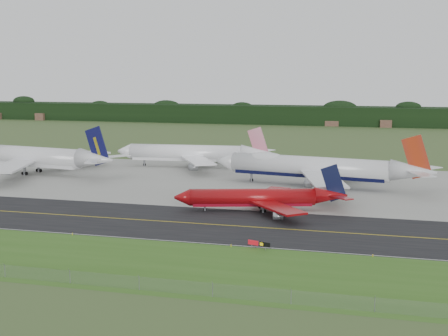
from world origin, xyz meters
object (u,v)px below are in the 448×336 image
jet_star_tail (194,154)px  taxiway_sign (259,244)px  jet_navy_gold (31,157)px  jet_ba_747 (316,168)px  jet_red_737 (262,198)px

jet_star_tail → taxiway_sign: size_ratio=12.34×
jet_navy_gold → taxiway_sign: (92.68, -69.96, -4.50)m
jet_navy_gold → jet_star_tail: size_ratio=1.16×
jet_navy_gold → jet_ba_747: bearing=0.1°
jet_star_tail → taxiway_sign: 106.87m
taxiway_sign → jet_star_tail: bearing=114.2°
jet_ba_747 → jet_star_tail: 54.27m
jet_red_737 → jet_navy_gold: 93.85m
jet_ba_747 → taxiway_sign: bearing=-92.5°
jet_ba_747 → jet_red_737: bearing=-104.2°
jet_red_737 → taxiway_sign: size_ratio=9.19×
jet_ba_747 → jet_navy_gold: size_ratio=1.01×
jet_navy_gold → taxiway_sign: 116.21m
jet_red_737 → jet_star_tail: 74.02m
jet_navy_gold → taxiway_sign: jet_navy_gold is taller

